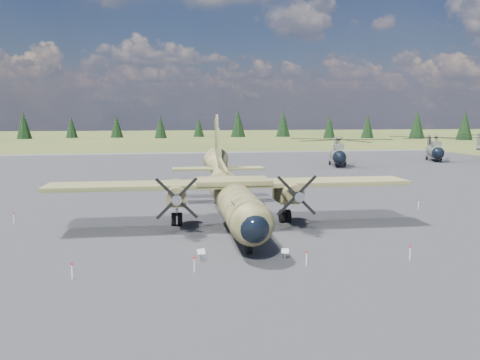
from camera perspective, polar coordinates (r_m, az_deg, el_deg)
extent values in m
plane|color=brown|center=(38.01, -1.08, -4.39)|extent=(500.00, 500.00, 0.00)
cube|color=slate|center=(47.75, -2.92, -1.91)|extent=(120.00, 120.00, 0.04)
cylinder|color=#3A3E21|center=(33.84, -0.83, -2.30)|extent=(3.01, 16.35, 2.53)
sphere|color=#3A3E21|center=(25.95, 1.48, -5.38)|extent=(2.55, 2.55, 2.48)
sphere|color=black|center=(25.48, 1.67, -5.73)|extent=(1.88, 1.88, 1.82)
cube|color=black|center=(27.21, 0.97, -3.31)|extent=(1.85, 1.50, 0.50)
cone|color=#3A3E21|center=(44.21, -2.60, 1.28)|extent=(2.66, 6.29, 3.81)
cube|color=#9FA2A4|center=(34.92, -1.02, -3.73)|extent=(1.88, 5.47, 0.45)
cube|color=#2D3A1E|center=(34.12, -0.93, -0.45)|extent=(26.31, 3.85, 0.32)
cube|color=#3A3E21|center=(34.10, -0.93, -0.12)|extent=(5.52, 3.41, 0.32)
cylinder|color=#3A3E21|center=(33.66, -7.76, -1.49)|extent=(1.50, 4.74, 1.36)
cube|color=#3A3E21|center=(34.47, -7.75, -2.27)|extent=(1.45, 3.11, 0.72)
cone|color=gray|center=(30.77, -7.71, -2.35)|extent=(0.71, 0.83, 0.69)
cylinder|color=black|center=(34.77, -7.71, -4.76)|extent=(0.82, 1.02, 0.99)
cylinder|color=#3A3E21|center=(34.68, 5.82, -1.19)|extent=(1.50, 4.74, 1.36)
cube|color=#3A3E21|center=(35.46, 5.52, -1.95)|extent=(1.45, 3.11, 0.72)
cone|color=gray|center=(31.87, 7.09, -1.99)|extent=(0.71, 0.83, 0.69)
cylinder|color=black|center=(35.75, 5.49, -4.38)|extent=(0.82, 1.02, 0.99)
cube|color=#3A3E21|center=(40.75, -2.13, 1.51)|extent=(0.45, 6.84, 1.52)
cube|color=#2D3A1E|center=(44.65, -2.66, 1.41)|extent=(8.74, 2.25, 0.20)
cylinder|color=gray|center=(27.21, 1.09, -6.77)|extent=(0.13, 0.13, 0.81)
cylinder|color=black|center=(27.38, 1.08, -8.10)|extent=(0.34, 0.85, 0.85)
cylinder|color=#676A5C|center=(78.22, 11.87, 2.95)|extent=(4.32, 7.12, 2.34)
sphere|color=black|center=(74.88, 12.02, 2.70)|extent=(2.71, 2.71, 2.15)
sphere|color=#676A5C|center=(81.57, 11.73, 3.14)|extent=(2.71, 2.71, 2.15)
cube|color=#676A5C|center=(77.74, 11.92, 4.02)|extent=(2.44, 3.34, 0.70)
cylinder|color=gray|center=(77.70, 11.93, 4.54)|extent=(0.42, 0.42, 0.93)
cylinder|color=#676A5C|center=(85.03, 11.60, 3.54)|extent=(3.24, 7.82, 1.34)
cube|color=#676A5C|center=(88.45, 11.49, 4.46)|extent=(0.60, 1.31, 2.24)
cylinder|color=black|center=(88.47, 11.71, 4.45)|extent=(0.81, 2.33, 2.43)
cylinder|color=black|center=(75.55, 11.97, 1.75)|extent=(0.45, 0.69, 0.64)
cylinder|color=black|center=(79.39, 10.89, 2.06)|extent=(0.50, 0.80, 0.75)
cylinder|color=gray|center=(79.34, 10.90, 2.41)|extent=(0.17, 0.17, 1.35)
cylinder|color=black|center=(79.54, 12.70, 2.02)|extent=(0.50, 0.80, 0.75)
cylinder|color=gray|center=(79.49, 12.71, 2.37)|extent=(0.17, 0.17, 1.35)
cylinder|color=#676A5C|center=(92.71, 22.70, 3.22)|extent=(4.85, 6.99, 2.30)
sphere|color=black|center=(89.44, 22.98, 3.03)|extent=(2.81, 2.81, 2.12)
sphere|color=#676A5C|center=(95.99, 22.43, 3.36)|extent=(2.81, 2.81, 2.12)
cube|color=#676A5C|center=(92.26, 22.77, 4.11)|extent=(2.65, 3.33, 0.69)
cylinder|color=gray|center=(92.22, 22.80, 4.54)|extent=(0.44, 0.44, 0.92)
cylinder|color=#676A5C|center=(99.38, 22.17, 3.69)|extent=(3.97, 7.48, 1.32)
cube|color=#676A5C|center=(102.74, 21.96, 4.46)|extent=(0.72, 1.26, 2.21)
cylinder|color=black|center=(102.78, 22.14, 4.45)|extent=(1.04, 2.20, 2.39)
cylinder|color=black|center=(90.08, 22.89, 2.24)|extent=(0.49, 0.68, 0.63)
cylinder|color=black|center=(93.74, 21.81, 2.48)|extent=(0.56, 0.79, 0.74)
cylinder|color=gray|center=(93.70, 21.82, 2.78)|extent=(0.17, 0.17, 1.34)
cylinder|color=black|center=(94.08, 23.31, 2.42)|extent=(0.56, 0.79, 0.74)
cylinder|color=gray|center=(94.04, 23.33, 2.72)|extent=(0.17, 0.17, 1.34)
cube|color=#676A5C|center=(100.79, 27.24, 4.39)|extent=(0.33, 1.50, 2.55)
cube|color=gray|center=(26.40, -4.77, -9.22)|extent=(0.10, 0.10, 0.56)
cube|color=silver|center=(26.28, -4.77, -8.69)|extent=(0.48, 0.30, 0.32)
cube|color=gray|center=(26.72, 5.50, -9.08)|extent=(0.09, 0.09, 0.51)
cube|color=silver|center=(26.61, 5.53, -8.60)|extent=(0.44, 0.28, 0.29)
cylinder|color=silver|center=(24.82, -19.78, -10.48)|extent=(0.07, 0.07, 0.80)
cylinder|color=red|center=(24.70, -19.82, -9.60)|extent=(0.12, 0.12, 0.10)
cylinder|color=silver|center=(24.49, -5.59, -10.29)|extent=(0.07, 0.07, 0.80)
cylinder|color=red|center=(24.37, -5.60, -9.40)|extent=(0.12, 0.12, 0.10)
cylinder|color=silver|center=(25.60, 8.12, -9.53)|extent=(0.07, 0.07, 0.80)
cylinder|color=red|center=(25.49, 8.13, -8.67)|extent=(0.12, 0.12, 0.10)
cylinder|color=silver|center=(27.99, 20.01, -8.43)|extent=(0.07, 0.07, 0.80)
cylinder|color=red|center=(27.89, 20.05, -7.64)|extent=(0.12, 0.12, 0.10)
cylinder|color=silver|center=(54.27, -20.74, -0.82)|extent=(0.07, 0.07, 0.80)
cylinder|color=red|center=(54.22, -20.76, -0.40)|extent=(0.12, 0.12, 0.10)
cylinder|color=silver|center=(53.33, -12.28, -0.64)|extent=(0.07, 0.07, 0.80)
cylinder|color=red|center=(53.27, -12.29, -0.21)|extent=(0.12, 0.12, 0.10)
cylinder|color=silver|center=(53.58, -3.70, -0.44)|extent=(0.07, 0.07, 0.80)
cylinder|color=red|center=(53.52, -3.70, -0.01)|extent=(0.12, 0.12, 0.10)
cylinder|color=silver|center=(55.00, 4.61, -0.24)|extent=(0.07, 0.07, 0.80)
cylinder|color=red|center=(54.95, 4.62, 0.18)|extent=(0.12, 0.12, 0.10)
cylinder|color=silver|center=(57.51, 12.36, -0.04)|extent=(0.07, 0.07, 0.80)
cylinder|color=red|center=(57.46, 12.37, 0.35)|extent=(0.12, 0.12, 0.10)
cylinder|color=silver|center=(39.04, -25.85, -4.24)|extent=(0.07, 0.07, 0.80)
cylinder|color=red|center=(38.97, -25.88, -3.67)|extent=(0.12, 0.12, 0.10)
cylinder|color=silver|center=(43.56, 20.92, -2.81)|extent=(0.07, 0.07, 0.80)
cylinder|color=red|center=(43.50, 20.95, -2.29)|extent=(0.12, 0.12, 0.10)
cone|color=black|center=(184.40, 25.72, 6.02)|extent=(5.69, 5.69, 10.16)
cone|color=black|center=(189.53, 20.78, 6.37)|extent=(5.93, 5.93, 10.58)
cone|color=black|center=(187.66, 15.29, 6.37)|extent=(5.13, 5.13, 9.15)
cone|color=black|center=(184.38, 10.84, 6.42)|extent=(4.88, 4.88, 8.72)
cone|color=black|center=(194.06, 5.29, 6.87)|extent=(5.99, 5.99, 10.70)
cone|color=black|center=(190.32, -0.24, 6.90)|extent=(6.06, 6.06, 10.83)
cone|color=black|center=(193.12, -5.06, 6.45)|extent=(4.41, 4.41, 7.87)
cone|color=black|center=(182.64, -9.66, 6.40)|extent=(4.77, 4.77, 8.52)
cone|color=black|center=(191.10, -14.81, 6.35)|extent=(4.93, 4.93, 8.80)
cone|color=black|center=(194.08, -19.87, 6.09)|extent=(4.62, 4.62, 8.25)
cone|color=black|center=(191.55, -24.86, 6.08)|extent=(5.61, 5.61, 10.01)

